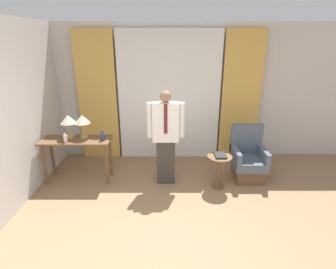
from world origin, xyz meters
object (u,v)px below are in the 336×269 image
at_px(person, 165,135).
at_px(armchair, 247,160).
at_px(table_lamp_left, 68,120).
at_px(table_lamp_right, 82,120).
at_px(desk, 77,147).
at_px(bottle_near_edge, 65,139).
at_px(bottle_by_lamp, 102,136).
at_px(book, 220,155).
at_px(side_table, 219,166).

xyz_separation_m(person, armchair, (1.47, 0.16, -0.54)).
relative_size(table_lamp_left, table_lamp_right, 1.00).
xyz_separation_m(desk, bottle_near_edge, (-0.12, -0.13, 0.20)).
distance_m(bottle_near_edge, person, 1.66).
bearing_deg(bottle_near_edge, person, 1.56).
xyz_separation_m(table_lamp_right, bottle_by_lamp, (0.35, -0.12, -0.25)).
bearing_deg(table_lamp_left, book, -7.39).
bearing_deg(table_lamp_left, table_lamp_right, 0.00).
xyz_separation_m(side_table, book, (0.01, 0.01, 0.20)).
xyz_separation_m(table_lamp_left, bottle_by_lamp, (0.59, -0.12, -0.25)).
height_order(desk, person, person).
xyz_separation_m(person, book, (0.90, -0.16, -0.29)).
bearing_deg(armchair, side_table, -150.05).
height_order(table_lamp_left, person, person).
bearing_deg(person, bottle_by_lamp, 177.38).
bearing_deg(table_lamp_left, person, -5.77).
height_order(armchair, side_table, armchair).
bearing_deg(table_lamp_left, armchair, -0.12).
bearing_deg(bottle_near_edge, desk, 47.58).
xyz_separation_m(table_lamp_left, bottle_near_edge, (-0.00, -0.21, -0.25)).
bearing_deg(person, armchair, 6.25).
height_order(person, book, person).
height_order(desk, bottle_near_edge, bottle_near_edge).
height_order(table_lamp_left, side_table, table_lamp_left).
distance_m(desk, table_lamp_right, 0.47).
height_order(desk, side_table, desk).
distance_m(desk, armchair, 3.02).
relative_size(table_lamp_left, bottle_near_edge, 2.54).
bearing_deg(desk, bottle_by_lamp, -4.78).
bearing_deg(side_table, bottle_by_lamp, 173.52).
xyz_separation_m(desk, table_lamp_left, (-0.12, 0.08, 0.45)).
xyz_separation_m(table_lamp_left, side_table, (2.55, -0.34, -0.70)).
distance_m(bottle_by_lamp, person, 1.07).
bearing_deg(book, person, 169.64).
distance_m(table_lamp_left, table_lamp_right, 0.24).
relative_size(side_table, book, 2.22).
distance_m(table_lamp_left, bottle_near_edge, 0.33).
height_order(desk, table_lamp_left, table_lamp_left).
relative_size(person, book, 6.29).
bearing_deg(side_table, armchair, 29.95).
bearing_deg(book, desk, 174.09).
relative_size(table_lamp_right, bottle_near_edge, 2.54).
distance_m(bottle_near_edge, bottle_by_lamp, 0.60).
height_order(person, armchair, person).
distance_m(armchair, book, 0.70).
bearing_deg(table_lamp_right, bottle_near_edge, -138.62).
height_order(desk, armchair, armchair).
relative_size(desk, table_lamp_left, 2.89).
xyz_separation_m(table_lamp_right, armchair, (2.89, -0.01, -0.75)).
bearing_deg(desk, side_table, -6.15).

